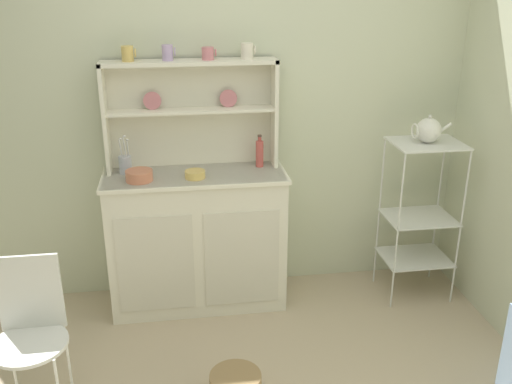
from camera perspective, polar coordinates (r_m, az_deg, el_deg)
The scene contains 14 objects.
wall_back at distance 3.74m, azimuth -3.27°, elevation 8.13°, with size 3.84×0.05×2.50m, color beige.
hutch_cabinet at distance 3.74m, azimuth -5.89°, elevation -4.64°, with size 1.14×0.45×0.91m.
hutch_shelf_unit at distance 3.62m, azimuth -6.53°, elevation 8.62°, with size 1.07×0.18×0.68m.
bakers_rack at distance 3.92m, azimuth 16.08°, elevation -1.30°, with size 0.44×0.36×1.08m.
wire_chair at distance 2.99m, azimuth -21.66°, elevation -12.29°, with size 0.36×0.36×0.85m.
cup_gold_0 at distance 3.53m, azimuth -12.69°, elevation 13.34°, with size 0.08×0.07×0.09m.
cup_lilac_1 at distance 3.52m, azimuth -8.80°, elevation 13.60°, with size 0.08×0.07×0.09m.
cup_rose_2 at distance 3.53m, azimuth -4.80°, elevation 13.64°, with size 0.09×0.07×0.08m.
cup_cream_3 at distance 3.55m, azimuth -0.87°, elevation 13.91°, with size 0.09×0.07×0.09m.
bowl_mixing_large at distance 3.50m, azimuth -11.60°, elevation 1.62°, with size 0.16×0.16×0.06m, color #C67556.
bowl_floral_medium at distance 3.49m, azimuth -6.11°, elevation 1.77°, with size 0.12×0.12×0.05m, color #DBB760.
jam_bottle at distance 3.66m, azimuth 0.36°, elevation 3.91°, with size 0.05×0.05×0.21m.
utensil_jar at distance 3.64m, azimuth -12.93°, elevation 2.73°, with size 0.08×0.08×0.25m.
porcelain_teapot at distance 3.76m, azimuth 16.84°, elevation 5.92°, with size 0.25×0.16×0.18m.
Camera 1 is at (-0.33, -2.00, 2.09)m, focal length 40.03 mm.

